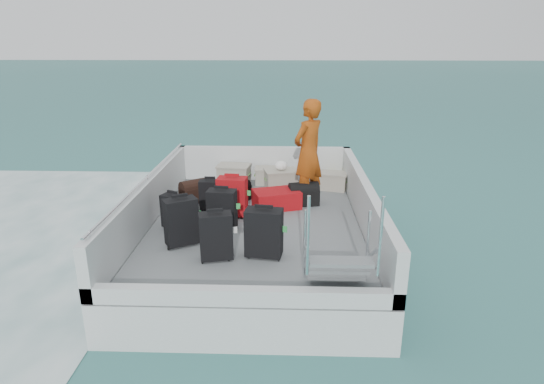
{
  "coord_description": "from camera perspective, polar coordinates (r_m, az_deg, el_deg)",
  "views": [
    {
      "loc": [
        0.49,
        -6.85,
        3.43
      ],
      "look_at": [
        0.25,
        0.41,
        1.0
      ],
      "focal_mm": 30.0,
      "sensor_mm": 36.0,
      "label": 1
    }
  ],
  "objects": [
    {
      "name": "suitcase_3",
      "position": [
        6.11,
        -7.04,
        -5.62
      ],
      "size": [
        0.48,
        0.34,
        0.66
      ],
      "primitive_type": "cube",
      "rotation": [
        0.0,
        0.0,
        0.23
      ],
      "color": "black",
      "rests_on": "deck"
    },
    {
      "name": "suitcase_6",
      "position": [
        6.14,
        -1.02,
        -5.22
      ],
      "size": [
        0.53,
        0.36,
        0.68
      ],
      "primitive_type": "cube",
      "rotation": [
        0.0,
        0.0,
        -0.14
      ],
      "color": "black",
      "rests_on": "deck"
    },
    {
      "name": "deck_fittings",
      "position": [
        6.97,
        0.63,
        -1.99
      ],
      "size": [
        3.6,
        5.0,
        0.9
      ],
      "color": "silver",
      "rests_on": "deck"
    },
    {
      "name": "suitcase_2",
      "position": [
        7.91,
        -7.72,
        -0.42
      ],
      "size": [
        0.37,
        0.23,
        0.54
      ],
      "primitive_type": "cube",
      "rotation": [
        0.0,
        0.0,
        -0.01
      ],
      "color": "black",
      "rests_on": "deck"
    },
    {
      "name": "suitcase_0",
      "position": [
        6.6,
        -11.32,
        -3.75
      ],
      "size": [
        0.52,
        0.45,
        0.7
      ],
      "primitive_type": "cube",
      "rotation": [
        0.0,
        0.0,
        0.53
      ],
      "color": "black",
      "rests_on": "deck"
    },
    {
      "name": "suitcase_4",
      "position": [
        7.06,
        -6.29,
        -2.27
      ],
      "size": [
        0.46,
        0.3,
        0.64
      ],
      "primitive_type": "cube",
      "rotation": [
        0.0,
        0.0,
        -0.11
      ],
      "color": "black",
      "rests_on": "deck"
    },
    {
      "name": "duffel_1",
      "position": [
        8.47,
        -4.43,
        0.2
      ],
      "size": [
        0.57,
        0.53,
        0.32
      ],
      "primitive_type": null,
      "rotation": [
        0.0,
        0.0,
        -0.66
      ],
      "color": "black",
      "rests_on": "deck"
    },
    {
      "name": "deck",
      "position": [
        7.42,
        -2.0,
        -3.85
      ],
      "size": [
        3.3,
        4.7,
        0.02
      ],
      "primitive_type": "cube",
      "color": "slate",
      "rests_on": "ferry_hull"
    },
    {
      "name": "ferry_hull",
      "position": [
        7.54,
        -1.98,
        -6.03
      ],
      "size": [
        3.6,
        5.0,
        0.6
      ],
      "primitive_type": "cube",
      "color": "silver",
      "rests_on": "ground"
    },
    {
      "name": "ground",
      "position": [
        7.67,
        -1.95,
        -8.07
      ],
      "size": [
        160.0,
        160.0,
        0.0
      ],
      "primitive_type": "plane",
      "color": "#175352",
      "rests_on": "ground"
    },
    {
      "name": "suitcase_1",
      "position": [
        7.24,
        -12.23,
        -2.44
      ],
      "size": [
        0.42,
        0.34,
        0.55
      ],
      "primitive_type": "cube",
      "rotation": [
        0.0,
        0.0,
        -0.42
      ],
      "color": "black",
      "rests_on": "deck"
    },
    {
      "name": "suitcase_8",
      "position": [
        8.0,
        0.57,
        -0.89
      ],
      "size": [
        0.91,
        0.74,
        0.31
      ],
      "primitive_type": "cube",
      "rotation": [
        0.0,
        0.0,
        1.89
      ],
      "color": "maroon",
      "rests_on": "deck"
    },
    {
      "name": "crate_3",
      "position": [
        9.06,
        7.66,
        1.3
      ],
      "size": [
        0.59,
        0.48,
        0.31
      ],
      "primitive_type": "cube",
      "rotation": [
        0.0,
        0.0,
        -0.26
      ],
      "color": "#ACA596",
      "rests_on": "deck"
    },
    {
      "name": "crate_1",
      "position": [
        9.33,
        -0.44,
        1.97
      ],
      "size": [
        0.52,
        0.36,
        0.31
      ],
      "primitive_type": "cube",
      "rotation": [
        0.0,
        0.0,
        0.0
      ],
      "color": "#ACA596",
      "rests_on": "deck"
    },
    {
      "name": "crate_2",
      "position": [
        9.01,
        1.13,
        1.51
      ],
      "size": [
        0.67,
        0.54,
        0.36
      ],
      "primitive_type": "cube",
      "rotation": [
        0.0,
        0.0,
        0.24
      ],
      "color": "#ACA596",
      "rests_on": "deck"
    },
    {
      "name": "duffel_0",
      "position": [
        8.4,
        -9.84,
        -0.18
      ],
      "size": [
        0.54,
        0.51,
        0.32
      ],
      "primitive_type": null,
      "rotation": [
        0.0,
        0.0,
        0.66
      ],
      "color": "black",
      "rests_on": "deck"
    },
    {
      "name": "yellow_bag",
      "position": [
        9.49,
        7.66,
        1.79
      ],
      "size": [
        0.28,
        0.26,
        0.22
      ],
      "primitive_type": "ellipsoid",
      "color": "yellow",
      "rests_on": "deck"
    },
    {
      "name": "crate_0",
      "position": [
        9.36,
        -4.81,
        2.13
      ],
      "size": [
        0.66,
        0.5,
        0.37
      ],
      "primitive_type": "cube",
      "rotation": [
        0.0,
        0.0,
        -0.13
      ],
      "color": "#ACA596",
      "rests_on": "deck"
    },
    {
      "name": "passenger",
      "position": [
        8.08,
        4.57,
        5.02
      ],
      "size": [
        0.79,
        0.81,
        1.87
      ],
      "primitive_type": "imported",
      "rotation": [
        0.0,
        0.0,
        -2.3
      ],
      "color": "#D95A14",
      "rests_on": "deck"
    },
    {
      "name": "white_bag",
      "position": [
        8.93,
        1.14,
        3.16
      ],
      "size": [
        0.24,
        0.24,
        0.18
      ],
      "primitive_type": "ellipsoid",
      "color": "white",
      "rests_on": "crate_2"
    },
    {
      "name": "suitcase_5",
      "position": [
        7.59,
        -5.0,
        -0.63
      ],
      "size": [
        0.51,
        0.33,
        0.67
      ],
      "primitive_type": "cube",
      "rotation": [
        0.0,
        0.0,
        -0.09
      ],
      "color": "maroon",
      "rests_on": "deck"
    },
    {
      "name": "duffel_2",
      "position": [
        8.16,
        3.99,
        -0.51
      ],
      "size": [
        0.58,
        0.4,
        0.32
      ],
      "primitive_type": null,
      "rotation": [
        0.0,
        0.0,
        0.21
      ],
      "color": "black",
      "rests_on": "deck"
    }
  ]
}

